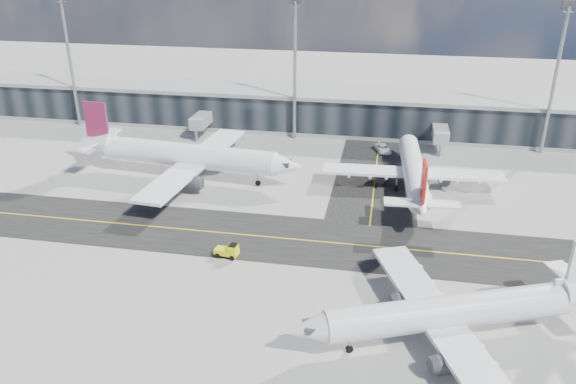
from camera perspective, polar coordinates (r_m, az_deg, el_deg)
name	(u,v)px	position (r m, az deg, el deg)	size (l,w,h in m)	color
ground	(235,248)	(78.20, -5.42, -5.71)	(300.00, 300.00, 0.00)	gray
taxiway_lanes	(278,216)	(86.53, -1.02, -2.46)	(180.00, 63.00, 0.03)	black
terminal_concourse	(300,111)	(126.35, 1.24, 8.26)	(152.00, 19.80, 8.80)	black
floodlight_masts	(295,65)	(116.97, 0.70, 12.77)	(102.50, 0.70, 28.90)	gray
airliner_af	(186,156)	(100.73, -10.32, 3.67)	(42.46, 36.25, 12.57)	white
airliner_redtail	(413,171)	(96.32, 12.63, 2.08)	(30.53, 35.83, 10.62)	white
airliner_near	(453,312)	(62.26, 16.44, -11.60)	(34.13, 29.53, 10.50)	silver
baggage_tug	(229,251)	(75.73, -6.04, -5.94)	(3.35, 2.00, 1.99)	yellow
service_van	(383,149)	(114.18, 9.62, 4.37)	(2.40, 5.20, 1.45)	white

